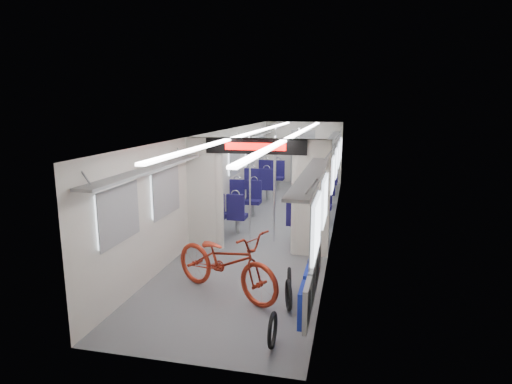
% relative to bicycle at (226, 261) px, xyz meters
% --- Properties ---
extents(carriage, '(12.00, 12.02, 2.31)m').
position_rel_bicycle_xyz_m(carriage, '(0.02, 3.84, 0.96)').
color(carriage, '#515456').
rests_on(carriage, ground).
extents(bicycle, '(2.17, 1.55, 1.09)m').
position_rel_bicycle_xyz_m(bicycle, '(0.00, 0.00, 0.00)').
color(bicycle, maroon).
rests_on(bicycle, ground).
extents(flip_bench, '(0.12, 2.13, 0.55)m').
position_rel_bicycle_xyz_m(flip_bench, '(1.38, -0.46, 0.04)').
color(flip_bench, gray).
rests_on(flip_bench, carriage).
extents(bike_hoop_a, '(0.06, 0.46, 0.46)m').
position_rel_bicycle_xyz_m(bike_hoop_a, '(0.99, -1.33, -0.34)').
color(bike_hoop_a, black).
rests_on(bike_hoop_a, ground).
extents(bike_hoop_b, '(0.18, 0.46, 0.47)m').
position_rel_bicycle_xyz_m(bike_hoop_b, '(1.04, -0.32, -0.33)').
color(bike_hoop_b, black).
rests_on(bike_hoop_b, ground).
extents(bike_hoop_c, '(0.14, 0.50, 0.50)m').
position_rel_bicycle_xyz_m(bike_hoop_c, '(1.00, 0.06, -0.32)').
color(bike_hoop_c, black).
rests_on(bike_hoop_c, ground).
extents(seat_bay_near_left, '(0.88, 1.94, 1.06)m').
position_rel_bicycle_xyz_m(seat_bay_near_left, '(-0.91, 3.96, -0.02)').
color(seat_bay_near_left, '#120D3D').
rests_on(seat_bay_near_left, ground).
extents(seat_bay_near_right, '(0.89, 1.99, 1.07)m').
position_rel_bicycle_xyz_m(seat_bay_near_right, '(0.96, 3.81, -0.01)').
color(seat_bay_near_right, '#120D3D').
rests_on(seat_bay_near_right, ground).
extents(seat_bay_far_left, '(0.93, 2.15, 1.12)m').
position_rel_bicycle_xyz_m(seat_bay_far_left, '(-0.91, 7.63, 0.01)').
color(seat_bay_far_left, '#120D3D').
rests_on(seat_bay_far_left, ground).
extents(seat_bay_far_right, '(0.91, 2.08, 1.10)m').
position_rel_bicycle_xyz_m(seat_bay_far_right, '(0.96, 7.25, 0.00)').
color(seat_bay_far_right, '#120D3D').
rests_on(seat_bay_far_right, ground).
extents(stanchion_near_left, '(0.04, 0.04, 2.30)m').
position_rel_bicycle_xyz_m(stanchion_near_left, '(-0.22, 2.53, 0.61)').
color(stanchion_near_left, silver).
rests_on(stanchion_near_left, ground).
extents(stanchion_near_right, '(0.04, 0.04, 2.30)m').
position_rel_bicycle_xyz_m(stanchion_near_right, '(0.26, 2.77, 0.61)').
color(stanchion_near_right, silver).
rests_on(stanchion_near_right, ground).
extents(stanchion_far_left, '(0.04, 0.04, 2.30)m').
position_rel_bicycle_xyz_m(stanchion_far_left, '(-0.27, 5.85, 0.61)').
color(stanchion_far_left, silver).
rests_on(stanchion_far_left, ground).
extents(stanchion_far_right, '(0.05, 0.05, 2.30)m').
position_rel_bicycle_xyz_m(stanchion_far_right, '(0.40, 5.70, 0.61)').
color(stanchion_far_right, silver).
rests_on(stanchion_far_right, ground).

